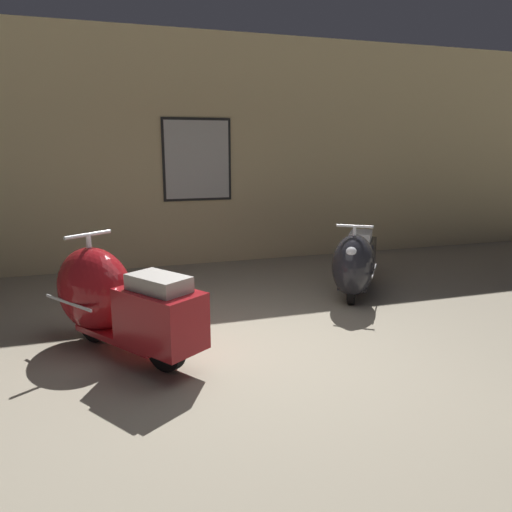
{
  "coord_description": "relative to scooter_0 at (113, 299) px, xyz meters",
  "views": [
    {
      "loc": [
        -1.28,
        -4.17,
        1.95
      ],
      "look_at": [
        0.41,
        1.1,
        0.7
      ],
      "focal_mm": 34.1,
      "sensor_mm": 36.0,
      "label": 1
    }
  ],
  "objects": [
    {
      "name": "scooter_0",
      "position": [
        0.0,
        0.0,
        0.0
      ],
      "size": [
        1.47,
        1.83,
        1.13
      ],
      "rotation": [
        0.0,
        0.0,
        2.17
      ],
      "color": "black",
      "rests_on": "ground"
    },
    {
      "name": "ground_plane",
      "position": [
        1.23,
        -0.5,
        -0.52
      ],
      "size": [
        60.0,
        60.0,
        0.0
      ],
      "primitive_type": "plane",
      "color": "gray"
    },
    {
      "name": "showroom_back_wall",
      "position": [
        1.09,
        3.4,
        1.35
      ],
      "size": [
        18.0,
        0.63,
        3.73
      ],
      "color": "#CCB784",
      "rests_on": "ground"
    },
    {
      "name": "scooter_1",
      "position": [
        3.08,
        0.83,
        -0.05
      ],
      "size": [
        1.33,
        1.62,
        1.01
      ],
      "rotation": [
        0.0,
        0.0,
        -2.18
      ],
      "color": "black",
      "rests_on": "ground"
    }
  ]
}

